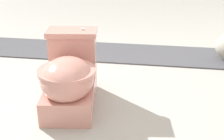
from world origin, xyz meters
TOP-DOWN VIEW (x-y plane):
  - ground_plane at (0.00, 0.00)m, footprint 14.00×14.00m
  - gravel_strip at (-1.15, 0.50)m, footprint 0.56×8.00m
  - toilet at (-0.05, -0.01)m, footprint 0.67×0.45m

SIDE VIEW (x-z plane):
  - ground_plane at x=0.00m, z-range 0.00..0.00m
  - gravel_strip at x=-1.15m, z-range 0.00..0.01m
  - toilet at x=-0.05m, z-range -0.04..0.48m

